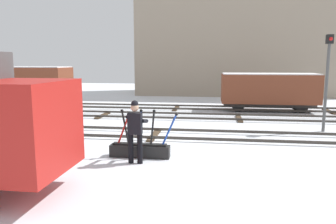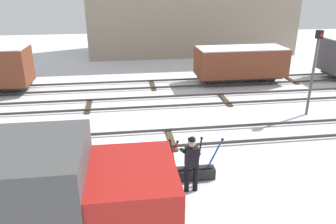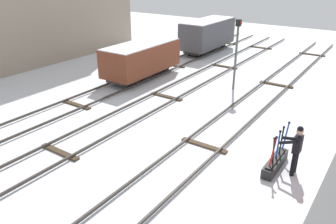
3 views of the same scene
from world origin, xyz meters
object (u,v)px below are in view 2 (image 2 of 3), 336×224
object	(u,v)px
delivery_truck	(3,210)
freight_car_back_track	(240,62)
signal_post	(314,65)
switch_lever_frame	(187,172)
rail_worker	(191,160)

from	to	relation	value
delivery_truck	freight_car_back_track	bearing A→B (deg)	54.63
signal_post	switch_lever_frame	bearing A→B (deg)	-145.47
rail_worker	freight_car_back_track	bearing A→B (deg)	64.04
rail_worker	delivery_truck	xyz separation A→B (m)	(-4.25, -2.52, 0.70)
signal_post	freight_car_back_track	xyz separation A→B (m)	(-1.33, 5.56, -1.11)
delivery_truck	signal_post	distance (m)	13.34
signal_post	rail_worker	bearing A→B (deg)	-142.13
freight_car_back_track	rail_worker	bearing A→B (deg)	-116.86
delivery_truck	signal_post	bearing A→B (deg)	35.63
rail_worker	freight_car_back_track	xyz separation A→B (m)	(5.29, 10.72, 0.26)
rail_worker	freight_car_back_track	distance (m)	11.96
switch_lever_frame	rail_worker	xyz separation A→B (m)	(0.01, -0.59, 0.75)
delivery_truck	freight_car_back_track	world-z (taller)	delivery_truck
switch_lever_frame	signal_post	xyz separation A→B (m)	(6.64, 4.57, 2.13)
switch_lever_frame	delivery_truck	xyz separation A→B (m)	(-4.25, -3.11, 1.45)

